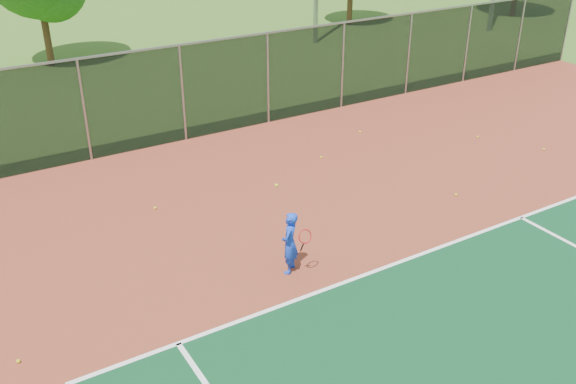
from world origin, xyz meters
name	(u,v)px	position (x,y,z in m)	size (l,w,h in m)	color
ground	(573,309)	(0.00, 0.00, 0.00)	(120.00, 120.00, 0.00)	#325A19
court_apron	(494,260)	(0.00, 2.00, 0.01)	(30.00, 20.00, 0.02)	brown
fence_back	(268,78)	(0.00, 12.00, 1.56)	(30.00, 0.06, 3.03)	black
tennis_player	(290,243)	(-4.05, 3.96, 0.72)	(0.60, 0.71, 2.09)	blue
practice_ball_0	(321,157)	(-0.18, 8.53, 0.06)	(0.07, 0.07, 0.07)	#CCCA17
practice_ball_1	(456,195)	(1.48, 4.69, 0.06)	(0.07, 0.07, 0.07)	#CCCA17
practice_ball_2	(544,149)	(5.96, 5.54, 0.06)	(0.07, 0.07, 0.07)	#CCCA17
practice_ball_3	(18,361)	(-9.56, 3.97, 0.06)	(0.07, 0.07, 0.07)	#CCCA17
practice_ball_4	(360,132)	(2.04, 9.58, 0.06)	(0.07, 0.07, 0.07)	#CCCA17
practice_ball_5	(155,208)	(-5.51, 8.08, 0.06)	(0.07, 0.07, 0.07)	#CCCA17
practice_ball_7	(478,137)	(4.98, 7.30, 0.06)	(0.07, 0.07, 0.07)	#CCCA17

